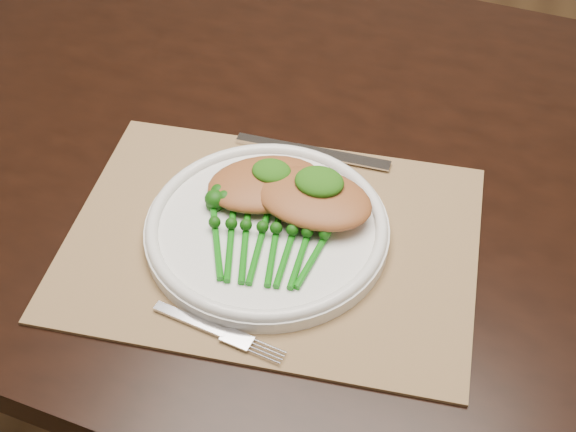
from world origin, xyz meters
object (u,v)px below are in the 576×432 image
(broccolini_bundle, at_px, (267,244))
(placemat, at_px, (272,241))
(dinner_plate, at_px, (267,228))
(dining_table, at_px, (294,321))
(chicken_fillet_left, at_px, (266,184))

(broccolini_bundle, bearing_deg, placemat, 86.66)
(placemat, relative_size, dinner_plate, 1.66)
(dining_table, relative_size, chicken_fillet_left, 11.89)
(dining_table, relative_size, placemat, 3.52)
(dining_table, height_order, placemat, placemat)
(dinner_plate, distance_m, broccolini_bundle, 0.03)
(dinner_plate, relative_size, broccolini_bundle, 1.59)
(dining_table, xyz_separation_m, broccolini_bundle, (0.03, -0.19, 0.40))
(dining_table, bearing_deg, chicken_fillet_left, -87.92)
(dining_table, distance_m, dinner_plate, 0.42)
(placemat, xyz_separation_m, chicken_fillet_left, (-0.03, 0.06, 0.03))
(chicken_fillet_left, bearing_deg, broccolini_bundle, -98.85)
(dining_table, bearing_deg, dinner_plate, -80.81)
(dinner_plate, bearing_deg, broccolini_bundle, -70.52)
(chicken_fillet_left, height_order, broccolini_bundle, chicken_fillet_left)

